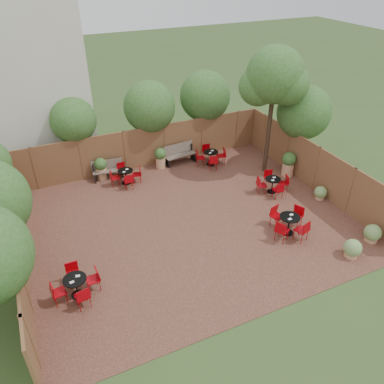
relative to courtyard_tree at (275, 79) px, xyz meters
name	(u,v)px	position (x,y,z in m)	size (l,w,h in m)	color
ground	(189,222)	(-4.91, -2.19, -4.37)	(80.00, 80.00, 0.00)	#354F23
courtyard_paving	(189,222)	(-4.91, -2.19, -4.36)	(12.00, 10.00, 0.02)	#3B1D18
fence_back	(146,147)	(-4.91, 2.81, -3.37)	(12.00, 0.08, 2.00)	brown
fence_left	(18,244)	(-10.91, -2.19, -3.37)	(0.08, 10.00, 2.00)	brown
fence_right	(316,168)	(1.09, -2.19, -3.37)	(0.08, 10.00, 2.00)	brown
neighbour_building	(25,79)	(-9.41, 5.81, -0.37)	(5.00, 4.00, 8.00)	beige
overhang_foliage	(128,141)	(-6.41, 0.15, -1.64)	(15.84, 10.87, 2.63)	#2A531B
courtyard_tree	(275,79)	(0.00, 0.00, 0.00)	(2.63, 2.53, 5.75)	black
park_bench_left	(108,169)	(-6.90, 2.43, -3.90)	(1.45, 0.64, 0.87)	brown
park_bench_right	(180,153)	(-3.33, 2.44, -3.86)	(1.59, 0.65, 0.96)	brown
bistro_tables	(203,200)	(-4.04, -1.58, -3.95)	(10.19, 7.47, 0.85)	black
planters	(168,167)	(-4.42, 1.28, -3.78)	(11.87, 3.90, 1.15)	tan
low_shrubs	(351,228)	(0.16, -5.40, -4.04)	(2.02, 3.87, 0.67)	tan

